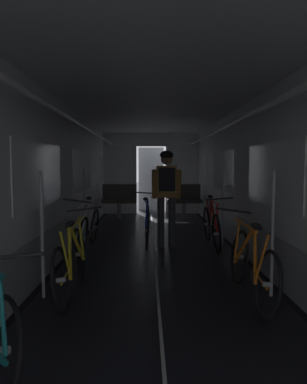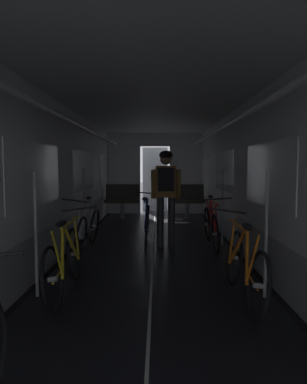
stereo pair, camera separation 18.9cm
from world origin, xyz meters
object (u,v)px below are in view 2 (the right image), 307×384
bicycle_orange (244,266)px  person_cyclist_aisle (166,188)px  bicycle_white (88,229)px  bicycle_blue_in_aisle (147,223)px  bicycle_yellow (65,261)px  bicycle_red (211,226)px  bench_seat_far_right (187,198)px  bench_seat_far_left (122,198)px

bicycle_orange → person_cyclist_aisle: bearing=107.4°
bicycle_white → bicycle_blue_in_aisle: size_ratio=1.00×
bicycle_white → bicycle_orange: bearing=-46.4°
bicycle_yellow → bicycle_red: 3.09m
bench_seat_far_right → person_cyclist_aisle: 3.64m
bench_seat_far_left → person_cyclist_aisle: 3.75m
bicycle_white → bicycle_orange: bicycle_orange is taller
bicycle_red → bicycle_blue_in_aisle: same height
bicycle_red → bicycle_white: bearing=-172.8°
bicycle_yellow → person_cyclist_aisle: (1.20, 2.35, 0.69)m
bicycle_red → person_cyclist_aisle: bearing=-179.9°
bicycle_yellow → bicycle_blue_in_aisle: size_ratio=1.00×
bench_seat_far_right → bicycle_blue_in_aisle: size_ratio=0.58×
bench_seat_far_right → bicycle_white: same height
bicycle_yellow → bicycle_blue_in_aisle: bearing=72.0°
bench_seat_far_left → bench_seat_far_right: bearing=0.0°
bicycle_white → bench_seat_far_left: bearing=86.7°
bicycle_white → bicycle_yellow: bearing=-85.8°
bicycle_white → bicycle_blue_in_aisle: bicycle_white is taller
bicycle_orange → person_cyclist_aisle: (-0.79, 2.52, 0.69)m
bench_seat_far_left → bicycle_red: 4.04m
bicycle_red → bench_seat_far_right: bearing=92.3°
bench_seat_far_right → person_cyclist_aisle: bearing=-100.7°
bicycle_orange → person_cyclist_aisle: 2.73m
bench_seat_far_left → bicycle_yellow: same height
bicycle_white → person_cyclist_aisle: size_ratio=0.98×
bench_seat_far_right → bicycle_white: (-2.02, -3.81, -0.19)m
bicycle_white → person_cyclist_aisle: 1.54m
bicycle_red → bench_seat_far_left: bearing=118.7°
bench_seat_far_left → bicycle_white: size_ratio=0.58×
bench_seat_far_right → bicycle_yellow: 6.19m
bicycle_white → bicycle_blue_in_aisle: (1.00, 0.54, 0.00)m
bench_seat_far_left → person_cyclist_aisle: person_cyclist_aisle is taller
bench_seat_far_left → bicycle_orange: (1.92, -6.06, -0.19)m
bicycle_yellow → bicycle_red: (2.01, 2.35, 0.00)m
bench_seat_far_left → person_cyclist_aisle: (1.13, -3.54, 0.50)m
bicycle_white → bench_seat_far_right: bearing=62.1°
bench_seat_far_right → bicycle_red: bearing=-87.7°
bicycle_orange → bicycle_blue_in_aisle: bearing=112.2°
bicycle_yellow → bicycle_red: bicycle_yellow is taller
bicycle_orange → bicycle_red: bicycle_orange is taller
bicycle_yellow → bicycle_red: size_ratio=1.00×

